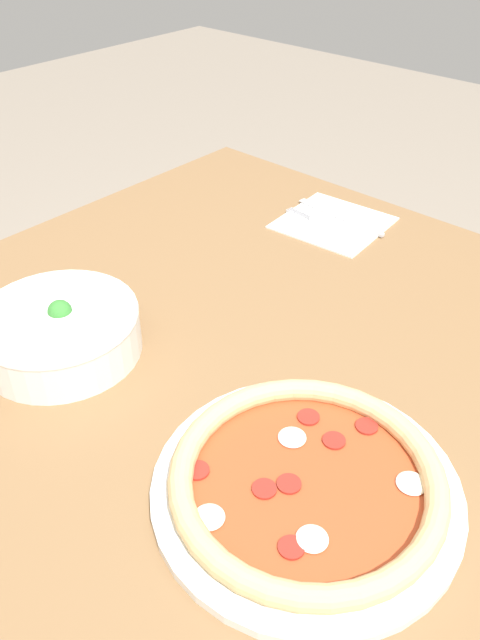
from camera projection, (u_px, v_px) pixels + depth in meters
dining_table at (190, 419)px, 0.88m from camera, size 1.19×0.96×0.74m
pizza at (307, 482)px, 0.65m from camera, size 0.33×0.33×0.04m
bowl at (59, 330)px, 0.82m from camera, size 0.21×0.21×0.08m
napkin at (333, 223)px, 1.14m from camera, size 0.19×0.19×0.00m
fork at (326, 226)px, 1.12m from camera, size 0.03×0.18×0.00m
knife at (344, 218)px, 1.14m from camera, size 0.03×0.19×0.01m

